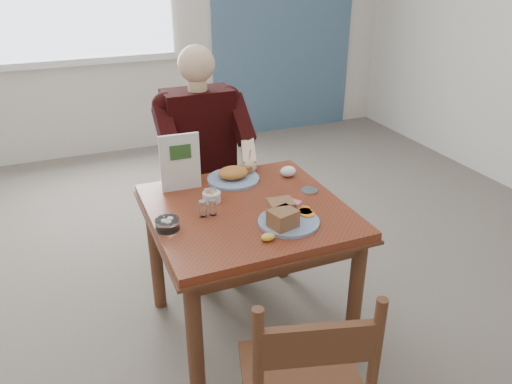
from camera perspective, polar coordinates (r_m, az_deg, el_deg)
name	(u,v)px	position (r m, az deg, el deg)	size (l,w,h in m)	color
floor	(248,329)	(2.80, -0.90, -15.42)	(6.00, 6.00, 0.00)	#695F55
wall_back	(127,4)	(5.04, -14.54, 20.05)	(5.50, 5.50, 0.00)	silver
lemon_wedge	(268,237)	(2.10, 1.38, -5.16)	(0.06, 0.04, 0.03)	yellow
napkin	(288,171)	(2.69, 3.69, 2.37)	(0.09, 0.07, 0.06)	white
metal_dish	(309,191)	(2.53, 6.12, 0.15)	(0.09, 0.09, 0.01)	silver
table	(247,227)	(2.43, -1.01, -4.03)	(0.92, 0.92, 0.75)	maroon
chair_far	(201,191)	(3.17, -6.28, 0.14)	(0.42, 0.42, 0.95)	brown
diner	(203,146)	(2.96, -6.09, 5.24)	(0.53, 0.56, 1.39)	tan
near_plate	(286,216)	(2.22, 3.42, -2.79)	(0.31, 0.31, 0.09)	white
far_plate	(234,175)	(2.64, -2.54, 1.94)	(0.32, 0.32, 0.07)	white
caddy	(212,197)	(2.42, -5.10, -0.54)	(0.10, 0.10, 0.07)	white
shakers	(208,208)	(2.29, -5.55, -1.82)	(0.08, 0.04, 0.08)	white
creamer	(167,224)	(2.21, -10.09, -3.65)	(0.11, 0.11, 0.05)	white
menu	(180,162)	(2.51, -8.66, 3.39)	(0.20, 0.03, 0.30)	white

